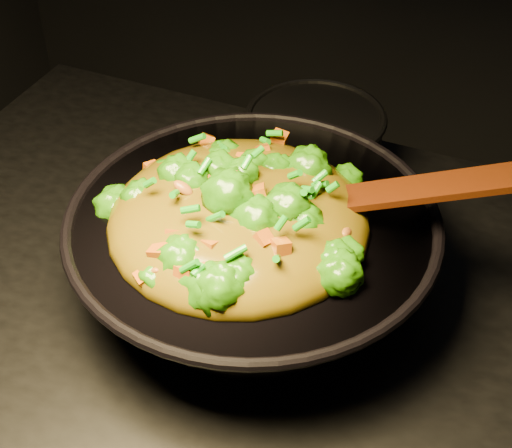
% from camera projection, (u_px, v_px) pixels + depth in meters
% --- Properties ---
extents(wok, '(0.43, 0.43, 0.12)m').
position_uv_depth(wok, '(253.00, 257.00, 0.95)').
color(wok, black).
rests_on(wok, stovetop).
extents(stir_fry, '(0.39, 0.39, 0.10)m').
position_uv_depth(stir_fry, '(238.00, 190.00, 0.87)').
color(stir_fry, '#296F07').
rests_on(stir_fry, wok).
extents(spatula, '(0.29, 0.08, 0.12)m').
position_uv_depth(spatula, '(399.00, 192.00, 0.87)').
color(spatula, '#3E1D07').
rests_on(spatula, wok).
extents(back_pot, '(0.24, 0.24, 0.11)m').
position_uv_depth(back_pot, '(314.00, 146.00, 1.13)').
color(back_pot, black).
rests_on(back_pot, stovetop).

